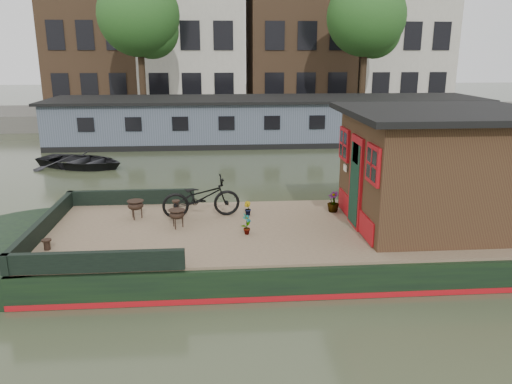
{
  "coord_description": "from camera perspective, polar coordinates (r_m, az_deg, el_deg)",
  "views": [
    {
      "loc": [
        -2.41,
        -9.76,
        4.18
      ],
      "look_at": [
        -1.61,
        0.5,
        1.29
      ],
      "focal_mm": 35.0,
      "sensor_mm": 36.0,
      "label": 1
    }
  ],
  "objects": [
    {
      "name": "potted_plant_b",
      "position": [
        11.17,
        -0.99,
        -1.89
      ],
      "size": [
        0.21,
        0.22,
        0.31
      ],
      "primitive_type": "imported",
      "rotation": [
        0.0,
        0.0,
        2.19
      ],
      "color": "brown",
      "rests_on": "houseboat_deck"
    },
    {
      "name": "bicycle",
      "position": [
        11.04,
        -6.29,
        -0.6
      ],
      "size": [
        1.77,
        0.82,
        0.9
      ],
      "primitive_type": "imported",
      "rotation": [
        0.0,
        0.0,
        1.7
      ],
      "color": "black",
      "rests_on": "houseboat_deck"
    },
    {
      "name": "bollard_port",
      "position": [
        11.75,
        -9.12,
        -1.46
      ],
      "size": [
        0.19,
        0.19,
        0.21
      ],
      "primitive_type": "cylinder",
      "color": "black",
      "rests_on": "houseboat_deck"
    },
    {
      "name": "brazier_rear",
      "position": [
        11.25,
        -13.57,
        -1.96
      ],
      "size": [
        0.49,
        0.49,
        0.41
      ],
      "primitive_type": null,
      "rotation": [
        0.0,
        0.0,
        0.35
      ],
      "color": "black",
      "rests_on": "houseboat_deck"
    },
    {
      "name": "cabin",
      "position": [
        11.04,
        20.29,
        2.67
      ],
      "size": [
        4.0,
        3.5,
        2.42
      ],
      "color": "black",
      "rests_on": "houseboat_deck"
    },
    {
      "name": "bollard_stbd",
      "position": [
        10.05,
        -22.78,
        -5.56
      ],
      "size": [
        0.18,
        0.18,
        0.2
      ],
      "primitive_type": "cylinder",
      "color": "black",
      "rests_on": "houseboat_deck"
    },
    {
      "name": "houseboat_deck",
      "position": [
        10.67,
        8.88,
        -3.97
      ],
      "size": [
        11.8,
        3.8,
        0.05
      ],
      "primitive_type": "cube",
      "color": "#7A664B",
      "rests_on": "houseboat_hull"
    },
    {
      "name": "quay",
      "position": [
        30.59,
        0.08,
        8.69
      ],
      "size": [
        60.0,
        6.0,
        0.9
      ],
      "primitive_type": "cube",
      "color": "#47443F",
      "rests_on": "ground"
    },
    {
      "name": "dinghy",
      "position": [
        19.88,
        -19.41,
        3.72
      ],
      "size": [
        4.19,
        3.69,
        0.72
      ],
      "primitive_type": "imported",
      "rotation": [
        0.0,
        0.0,
        1.15
      ],
      "color": "black",
      "rests_on": "ground"
    },
    {
      "name": "tree_left",
      "position": [
        29.15,
        -12.93,
        18.69
      ],
      "size": [
        4.4,
        4.4,
        7.4
      ],
      "color": "#332316",
      "rests_on": "quay"
    },
    {
      "name": "potted_plant_d",
      "position": [
        11.52,
        8.82,
        -1.1
      ],
      "size": [
        0.37,
        0.37,
        0.48
      ],
      "primitive_type": "imported",
      "rotation": [
        0.0,
        0.0,
        5.29
      ],
      "color": "maroon",
      "rests_on": "houseboat_deck"
    },
    {
      "name": "houseboat_hull",
      "position": [
        10.57,
        1.71,
        -6.0
      ],
      "size": [
        14.01,
        4.02,
        0.6
      ],
      "color": "black",
      "rests_on": "ground"
    },
    {
      "name": "potted_plant_a",
      "position": [
        9.99,
        -1.07,
        -3.68
      ],
      "size": [
        0.25,
        0.28,
        0.44
      ],
      "primitive_type": "imported",
      "rotation": [
        0.0,
        0.0,
        1.02
      ],
      "color": "brown",
      "rests_on": "houseboat_deck"
    },
    {
      "name": "far_houseboat",
      "position": [
        24.1,
        1.32,
        8.04
      ],
      "size": [
        20.4,
        4.4,
        2.11
      ],
      "color": "#4B5264",
      "rests_on": "ground"
    },
    {
      "name": "ground",
      "position": [
        10.89,
        8.74,
        -7.07
      ],
      "size": [
        120.0,
        120.0,
        0.0
      ],
      "primitive_type": "plane",
      "color": "#2E3622",
      "rests_on": "ground"
    },
    {
      "name": "tree_right",
      "position": [
        30.13,
        12.71,
        18.6
      ],
      "size": [
        4.4,
        4.4,
        7.4
      ],
      "color": "#332316",
      "rests_on": "quay"
    },
    {
      "name": "brazier_front",
      "position": [
        10.5,
        -9.01,
        -3.03
      ],
      "size": [
        0.39,
        0.39,
        0.39
      ],
      "primitive_type": null,
      "rotation": [
        0.0,
        0.0,
        0.09
      ],
      "color": "black",
      "rests_on": "houseboat_deck"
    },
    {
      "name": "bow_bulwark",
      "position": [
        10.66,
        -18.69,
        -3.51
      ],
      "size": [
        3.0,
        4.0,
        0.35
      ],
      "color": "black",
      "rests_on": "houseboat_deck"
    }
  ]
}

